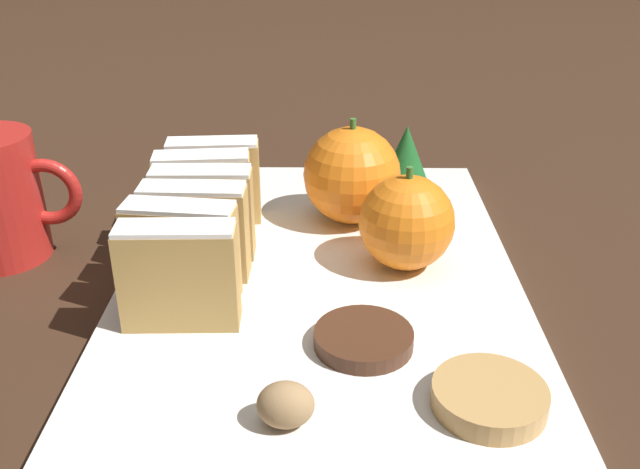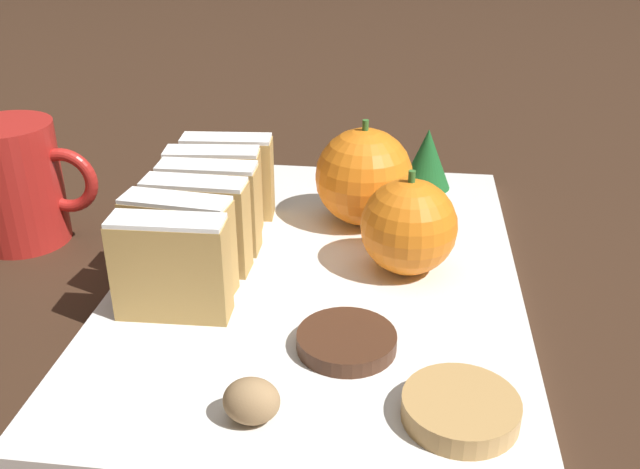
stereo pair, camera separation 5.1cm
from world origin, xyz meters
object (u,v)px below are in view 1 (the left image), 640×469
orange_near (407,222)px  orange_far (352,175)px  chocolate_cookie (364,339)px  walnut (286,405)px

orange_near → orange_far: bearing=115.8°
orange_near → chocolate_cookie: (-0.03, -0.10, -0.03)m
orange_near → orange_far: (-0.04, 0.08, 0.00)m
chocolate_cookie → walnut: bearing=-122.0°
orange_near → walnut: (-0.08, -0.17, -0.02)m
orange_far → walnut: size_ratio=2.86×
orange_near → walnut: bearing=-114.4°
orange_near → orange_far: size_ratio=0.89×
orange_near → orange_far: orange_far is taller
walnut → orange_near: bearing=65.6°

